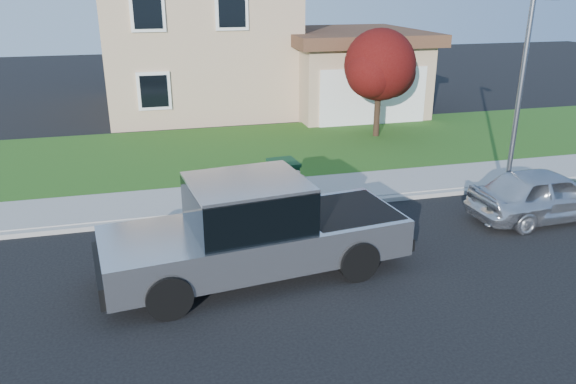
{
  "coord_description": "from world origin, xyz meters",
  "views": [
    {
      "loc": [
        -2.54,
        -10.31,
        5.62
      ],
      "look_at": [
        0.38,
        1.14,
        1.2
      ],
      "focal_mm": 35.0,
      "sensor_mm": 36.0,
      "label": 1
    }
  ],
  "objects_px": {
    "ornamental_tree": "(381,68)",
    "woman": "(296,208)",
    "pickup_truck": "(255,231)",
    "sedan": "(545,194)",
    "street_lamp": "(522,89)",
    "trash_bin": "(283,182)"
  },
  "relations": [
    {
      "from": "sedan",
      "to": "trash_bin",
      "type": "relative_size",
      "value": 3.35
    },
    {
      "from": "woman",
      "to": "trash_bin",
      "type": "relative_size",
      "value": 1.43
    },
    {
      "from": "woman",
      "to": "ornamental_tree",
      "type": "distance_m",
      "value": 9.81
    },
    {
      "from": "ornamental_tree",
      "to": "pickup_truck",
      "type": "bearing_deg",
      "value": -125.16
    },
    {
      "from": "sedan",
      "to": "trash_bin",
      "type": "xyz_separation_m",
      "value": [
        -6.18,
        2.3,
        0.08
      ]
    },
    {
      "from": "pickup_truck",
      "to": "ornamental_tree",
      "type": "distance_m",
      "value": 11.61
    },
    {
      "from": "ornamental_tree",
      "to": "trash_bin",
      "type": "bearing_deg",
      "value": -130.6
    },
    {
      "from": "pickup_truck",
      "to": "woman",
      "type": "bearing_deg",
      "value": 41.72
    },
    {
      "from": "pickup_truck",
      "to": "woman",
      "type": "xyz_separation_m",
      "value": [
        1.23,
        1.4,
        -0.17
      ]
    },
    {
      "from": "sedan",
      "to": "ornamental_tree",
      "type": "relative_size",
      "value": 0.97
    },
    {
      "from": "woman",
      "to": "ornamental_tree",
      "type": "xyz_separation_m",
      "value": [
        5.38,
        7.98,
        1.88
      ]
    },
    {
      "from": "sedan",
      "to": "woman",
      "type": "bearing_deg",
      "value": 84.34
    },
    {
      "from": "street_lamp",
      "to": "pickup_truck",
      "type": "bearing_deg",
      "value": -175.01
    },
    {
      "from": "woman",
      "to": "trash_bin",
      "type": "xyz_separation_m",
      "value": [
        0.18,
        1.92,
        -0.05
      ]
    },
    {
      "from": "street_lamp",
      "to": "sedan",
      "type": "bearing_deg",
      "value": -89.29
    },
    {
      "from": "trash_bin",
      "to": "street_lamp",
      "type": "height_order",
      "value": "street_lamp"
    },
    {
      "from": "ornamental_tree",
      "to": "street_lamp",
      "type": "xyz_separation_m",
      "value": [
        0.74,
        -7.22,
        0.45
      ]
    },
    {
      "from": "sedan",
      "to": "trash_bin",
      "type": "bearing_deg",
      "value": 67.38
    },
    {
      "from": "ornamental_tree",
      "to": "street_lamp",
      "type": "height_order",
      "value": "street_lamp"
    },
    {
      "from": "pickup_truck",
      "to": "woman",
      "type": "distance_m",
      "value": 1.87
    },
    {
      "from": "ornamental_tree",
      "to": "woman",
      "type": "bearing_deg",
      "value": -123.99
    },
    {
      "from": "woman",
      "to": "ornamental_tree",
      "type": "relative_size",
      "value": 0.41
    }
  ]
}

